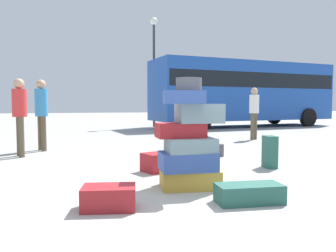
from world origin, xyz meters
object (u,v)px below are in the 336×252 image
(suitcase_tower, at_px, (189,143))
(person_tourist_with_camera, at_px, (254,109))
(lamp_post, at_px, (154,55))
(suitcase_maroon_upright_blue, at_px, (161,162))
(suitcase_charcoal_right_side, at_px, (205,151))
(parked_bus, at_px, (244,90))
(suitcase_teal_behind_tower, at_px, (249,194))
(suitcase_maroon_foreground_near, at_px, (109,198))
(suitcase_teal_white_trunk, at_px, (270,152))
(person_passerby_in_red, at_px, (20,110))
(person_bearded_onlooker, at_px, (41,108))

(suitcase_tower, distance_m, person_tourist_with_camera, 6.57)
(person_tourist_with_camera, distance_m, lamp_post, 7.42)
(suitcase_tower, bearing_deg, suitcase_maroon_upright_blue, 94.11)
(suitcase_charcoal_right_side, height_order, parked_bus, parked_bus)
(suitcase_teal_behind_tower, bearing_deg, person_tourist_with_camera, 64.91)
(suitcase_maroon_foreground_near, distance_m, person_tourist_with_camera, 7.81)
(parked_bus, bearing_deg, suitcase_teal_white_trunk, -123.02)
(suitcase_maroon_foreground_near, bearing_deg, person_passerby_in_red, 120.27)
(suitcase_maroon_foreground_near, xyz_separation_m, suitcase_teal_behind_tower, (1.56, -0.20, -0.02))
(suitcase_teal_behind_tower, xyz_separation_m, parked_bus, (6.17, 11.79, 1.72))
(suitcase_charcoal_right_side, bearing_deg, suitcase_tower, -127.25)
(person_passerby_in_red, height_order, parked_bus, parked_bus)
(suitcase_maroon_upright_blue, bearing_deg, suitcase_maroon_foreground_near, -141.52)
(suitcase_maroon_foreground_near, height_order, suitcase_maroon_upright_blue, suitcase_maroon_upright_blue)
(person_bearded_onlooker, bearing_deg, parked_bus, 101.36)
(suitcase_maroon_upright_blue, xyz_separation_m, parked_bus, (6.69, 9.75, 1.68))
(suitcase_maroon_foreground_near, distance_m, parked_bus, 14.03)
(suitcase_maroon_foreground_near, height_order, person_tourist_with_camera, person_tourist_with_camera)
(suitcase_teal_behind_tower, bearing_deg, suitcase_maroon_upright_blue, 109.36)
(suitcase_teal_white_trunk, height_order, person_passerby_in_red, person_passerby_in_red)
(suitcase_tower, relative_size, parked_bus, 0.15)
(suitcase_maroon_foreground_near, height_order, suitcase_charcoal_right_side, suitcase_charcoal_right_side)
(suitcase_teal_white_trunk, height_order, lamp_post, lamp_post)
(suitcase_teal_white_trunk, relative_size, person_bearded_onlooker, 0.33)
(suitcase_teal_white_trunk, distance_m, suitcase_charcoal_right_side, 1.58)
(suitcase_teal_white_trunk, xyz_separation_m, person_passerby_in_red, (-4.45, 2.52, 0.71))
(parked_bus, height_order, lamp_post, lamp_post)
(person_tourist_with_camera, xyz_separation_m, person_passerby_in_red, (-6.57, -1.75, 0.02))
(lamp_post, bearing_deg, suitcase_teal_behind_tower, -98.09)
(person_bearded_onlooker, bearing_deg, person_passerby_in_red, -47.66)
(suitcase_teal_behind_tower, height_order, suitcase_maroon_upright_blue, suitcase_maroon_upright_blue)
(suitcase_maroon_foreground_near, height_order, suitcase_teal_behind_tower, suitcase_maroon_foreground_near)
(person_bearded_onlooker, distance_m, parked_bus, 11.09)
(suitcase_teal_behind_tower, distance_m, person_tourist_with_camera, 7.07)
(suitcase_maroon_foreground_near, bearing_deg, suitcase_charcoal_right_side, 63.23)
(suitcase_charcoal_right_side, xyz_separation_m, parked_bus, (5.44, 8.56, 1.70))
(suitcase_tower, xyz_separation_m, suitcase_teal_white_trunk, (1.83, 0.96, -0.32))
(suitcase_tower, height_order, parked_bus, parked_bus)
(suitcase_tower, bearing_deg, suitcase_teal_white_trunk, 27.69)
(suitcase_maroon_upright_blue, bearing_deg, person_passerby_in_red, 115.96)
(suitcase_maroon_foreground_near, relative_size, lamp_post, 0.11)
(suitcase_maroon_foreground_near, relative_size, suitcase_charcoal_right_side, 0.71)
(lamp_post, bearing_deg, parked_bus, -13.43)
(lamp_post, bearing_deg, suitcase_tower, -100.68)
(person_tourist_with_camera, xyz_separation_m, parked_bus, (2.66, 5.71, 0.85))
(suitcase_tower, relative_size, person_bearded_onlooker, 0.86)
(person_tourist_with_camera, bearing_deg, suitcase_tower, 15.09)
(suitcase_maroon_foreground_near, relative_size, person_passerby_in_red, 0.34)
(suitcase_teal_behind_tower, relative_size, parked_bus, 0.08)
(suitcase_charcoal_right_side, relative_size, lamp_post, 0.15)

